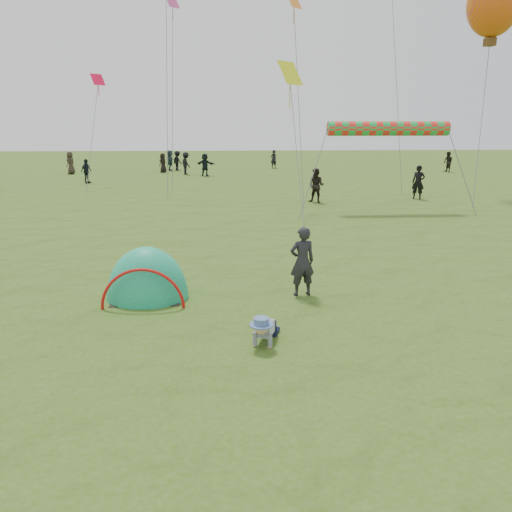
{
  "coord_description": "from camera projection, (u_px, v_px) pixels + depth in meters",
  "views": [
    {
      "loc": [
        -1.29,
        -8.29,
        3.89
      ],
      "look_at": [
        -0.61,
        2.63,
        1.0
      ],
      "focal_mm": 35.0,
      "sensor_mm": 36.0,
      "label": 1
    }
  ],
  "objects": [
    {
      "name": "rainbow_tube_kite",
      "position": [
        388.0,
        129.0,
        22.34
      ],
      "size": [
        5.48,
        0.64,
        0.64
      ],
      "primitive_type": "cylinder",
      "rotation": [
        0.0,
        1.57,
        0.0
      ],
      "color": "red"
    },
    {
      "name": "diamond_kite_5",
      "position": [
        172.0,
        2.0,
        32.4
      ],
      "size": [
        0.94,
        0.94,
        0.77
      ],
      "primitive_type": "plane",
      "rotation": [
        1.05,
        0.0,
        0.79
      ],
      "color": "#D74487"
    },
    {
      "name": "crowd_person_1",
      "position": [
        448.0,
        162.0,
        41.84
      ],
      "size": [
        0.82,
        0.95,
        1.69
      ],
      "primitive_type": "imported",
      "rotation": [
        0.0,
        0.0,
        4.95
      ],
      "color": "black",
      "rests_on": "ground"
    },
    {
      "name": "crowd_person_10",
      "position": [
        71.0,
        163.0,
        40.22
      ],
      "size": [
        0.8,
        1.0,
        1.78
      ],
      "primitive_type": "imported",
      "rotation": [
        0.0,
        0.0,
        4.41
      ],
      "color": "#342A21",
      "rests_on": "ground"
    },
    {
      "name": "crowd_person_5",
      "position": [
        205.0,
        165.0,
        38.56
      ],
      "size": [
        1.65,
        1.23,
        1.73
      ],
      "primitive_type": "imported",
      "rotation": [
        0.0,
        0.0,
        2.63
      ],
      "color": "black",
      "rests_on": "ground"
    },
    {
      "name": "crowd_person_11",
      "position": [
        170.0,
        160.0,
        43.36
      ],
      "size": [
        0.58,
        1.63,
        1.73
      ],
      "primitive_type": "imported",
      "rotation": [
        0.0,
        0.0,
        1.61
      ],
      "color": "#22363D",
      "rests_on": "ground"
    },
    {
      "name": "diamond_kite_1",
      "position": [
        294.0,
        1.0,
        26.41
      ],
      "size": [
        0.96,
        0.96,
        0.78
      ],
      "primitive_type": "plane",
      "rotation": [
        1.05,
        0.0,
        0.79
      ],
      "color": "orange"
    },
    {
      "name": "crowd_person_12",
      "position": [
        274.0,
        159.0,
        45.35
      ],
      "size": [
        0.72,
        0.63,
        1.66
      ],
      "primitive_type": "imported",
      "rotation": [
        0.0,
        0.0,
        3.61
      ],
      "color": "black",
      "rests_on": "ground"
    },
    {
      "name": "crawling_toddler",
      "position": [
        264.0,
        328.0,
        9.08
      ],
      "size": [
        0.77,
        0.92,
        0.6
      ],
      "primitive_type": null,
      "rotation": [
        0.0,
        0.0,
        -0.34
      ],
      "color": "black",
      "rests_on": "ground"
    },
    {
      "name": "standing_adult",
      "position": [
        302.0,
        262.0,
        11.54
      ],
      "size": [
        0.66,
        0.5,
        1.64
      ],
      "primitive_type": "imported",
      "rotation": [
        0.0,
        0.0,
        3.34
      ],
      "color": "black",
      "rests_on": "ground"
    },
    {
      "name": "crowd_person_4",
      "position": [
        163.0,
        163.0,
        41.6
      ],
      "size": [
        0.81,
        0.92,
        1.58
      ],
      "primitive_type": "imported",
      "rotation": [
        0.0,
        0.0,
        4.21
      ],
      "color": "black",
      "rests_on": "ground"
    },
    {
      "name": "balloon_kite",
      "position": [
        494.0,
        7.0,
        26.42
      ],
      "size": [
        2.78,
        2.78,
        3.9
      ],
      "primitive_type": null,
      "color": "#D85D04"
    },
    {
      "name": "crowd_person_13",
      "position": [
        316.0,
        186.0,
        25.42
      ],
      "size": [
        1.07,
        1.01,
        1.74
      ],
      "primitive_type": "imported",
      "rotation": [
        0.0,
        0.0,
        5.71
      ],
      "color": "black",
      "rests_on": "ground"
    },
    {
      "name": "crowd_person_6",
      "position": [
        418.0,
        182.0,
        26.61
      ],
      "size": [
        0.78,
        0.68,
        1.79
      ],
      "primitive_type": "imported",
      "rotation": [
        0.0,
        0.0,
        5.8
      ],
      "color": "black",
      "rests_on": "ground"
    },
    {
      "name": "crowd_person_8",
      "position": [
        86.0,
        171.0,
        33.95
      ],
      "size": [
        0.76,
        1.03,
        1.62
      ],
      "primitive_type": "imported",
      "rotation": [
        0.0,
        0.0,
        1.14
      ],
      "color": "black",
      "rests_on": "ground"
    },
    {
      "name": "diamond_kite_0",
      "position": [
        98.0,
        79.0,
        32.45
      ],
      "size": [
        0.89,
        0.89,
        0.73
      ],
      "primitive_type": "plane",
      "rotation": [
        1.05,
        0.0,
        0.79
      ],
      "color": "#F00B39"
    },
    {
      "name": "ground",
      "position": [
        299.0,
        345.0,
        9.07
      ],
      "size": [
        140.0,
        140.0,
        0.0
      ],
      "primitive_type": "plane",
      "color": "#33580F"
    },
    {
      "name": "diamond_kite_8",
      "position": [
        290.0,
        73.0,
        22.64
      ],
      "size": [
        1.3,
        1.3,
        1.06
      ],
      "primitive_type": "plane",
      "rotation": [
        1.05,
        0.0,
        0.79
      ],
      "color": "yellow"
    },
    {
      "name": "crowd_person_3",
      "position": [
        177.0,
        161.0,
        43.42
      ],
      "size": [
        1.16,
        1.22,
        1.66
      ],
      "primitive_type": "imported",
      "rotation": [
        0.0,
        0.0,
        2.27
      ],
      "color": "black",
      "rests_on": "ground"
    },
    {
      "name": "popup_tent",
      "position": [
        148.0,
        298.0,
        11.55
      ],
      "size": [
        1.89,
        1.56,
        2.42
      ],
      "primitive_type": "ellipsoid",
      "rotation": [
        0.0,
        0.0,
        -0.01
      ],
      "color": "#0A8458",
      "rests_on": "ground"
    },
    {
      "name": "crowd_person_9",
      "position": [
        186.0,
        163.0,
        39.91
      ],
      "size": [
        1.11,
        1.31,
        1.75
      ],
      "primitive_type": "imported",
      "rotation": [
        0.0,
        0.0,
        2.07
      ],
      "color": "black",
      "rests_on": "ground"
    }
  ]
}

